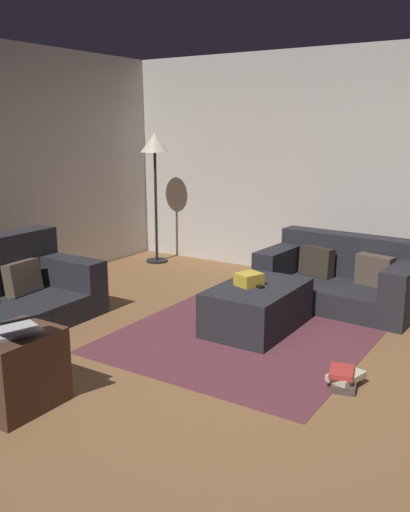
% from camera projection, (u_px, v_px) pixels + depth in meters
% --- Properties ---
extents(ground_plane, '(6.40, 6.40, 0.00)m').
position_uv_depth(ground_plane, '(219.00, 387.00, 3.81)').
color(ground_plane, brown).
extents(corner_partition, '(0.12, 6.40, 2.60)m').
position_uv_depth(corner_partition, '(368.00, 168.00, 6.08)').
color(corner_partition, beige).
rests_on(corner_partition, ground_plane).
extents(couch_right, '(0.95, 1.56, 0.67)m').
position_uv_depth(couch_right, '(343.00, 278.00, 5.53)').
color(couch_right, '#26262B').
rests_on(couch_right, ground_plane).
extents(ottoman, '(1.00, 0.64, 0.39)m').
position_uv_depth(ottoman, '(257.00, 307.00, 4.87)').
color(ottoman, '#26262B').
rests_on(ottoman, ground_plane).
extents(gift_box, '(0.26, 0.24, 0.11)m').
position_uv_depth(gift_box, '(249.00, 279.00, 4.83)').
color(gift_box, gold).
rests_on(gift_box, ottoman).
extents(tv_remote, '(0.12, 0.17, 0.02)m').
position_uv_depth(tv_remote, '(257.00, 285.00, 4.81)').
color(tv_remote, black).
rests_on(tv_remote, ottoman).
extents(side_table, '(0.52, 0.44, 0.50)m').
position_uv_depth(side_table, '(16.00, 370.00, 3.50)').
color(side_table, '#4C3323').
rests_on(side_table, ground_plane).
extents(laptop, '(0.42, 0.47, 0.18)m').
position_uv_depth(laptop, '(16.00, 327.00, 3.39)').
color(laptop, silver).
rests_on(laptop, side_table).
extents(book_stack, '(0.31, 0.24, 0.13)m').
position_uv_depth(book_stack, '(344.00, 378.00, 3.80)').
color(book_stack, '#4C423D').
rests_on(book_stack, ground_plane).
extents(corner_lamp, '(0.36, 0.36, 1.66)m').
position_uv_depth(corner_lamp, '(155.00, 153.00, 6.98)').
color(corner_lamp, black).
rests_on(corner_lamp, ground_plane).
extents(area_rug, '(2.60, 2.00, 0.01)m').
position_uv_depth(area_rug, '(257.00, 328.00, 4.92)').
color(area_rug, brown).
rests_on(area_rug, ground_plane).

